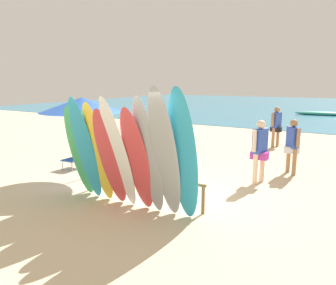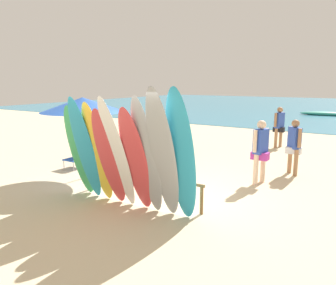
% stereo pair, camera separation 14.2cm
% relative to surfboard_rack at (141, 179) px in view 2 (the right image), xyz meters
% --- Properties ---
extents(ground, '(60.00, 60.00, 0.00)m').
position_rel_surfboard_rack_xyz_m(ground, '(0.00, 14.00, -0.51)').
color(ground, beige).
extents(ocean_water, '(60.00, 40.00, 0.02)m').
position_rel_surfboard_rack_xyz_m(ocean_water, '(0.00, 32.46, -0.50)').
color(ocean_water, teal).
rests_on(ocean_water, ground).
extents(surfboard_rack, '(3.15, 0.07, 0.64)m').
position_rel_surfboard_rack_xyz_m(surfboard_rack, '(0.00, 0.00, 0.00)').
color(surfboard_rack, brown).
rests_on(surfboard_rack, ground).
extents(surfboard_green_0, '(0.59, 0.72, 2.18)m').
position_rel_surfboard_rack_xyz_m(surfboard_green_0, '(-1.35, -0.56, 0.58)').
color(surfboard_green_0, '#38B266').
rests_on(surfboard_green_0, ground).
extents(surfboard_teal_1, '(0.54, 0.80, 2.39)m').
position_rel_surfboard_rack_xyz_m(surfboard_teal_1, '(-1.03, -0.68, 0.69)').
color(surfboard_teal_1, '#289EC6').
rests_on(surfboard_teal_1, ground).
extents(surfboard_yellow_2, '(0.60, 0.70, 2.28)m').
position_rel_surfboard_rack_xyz_m(surfboard_yellow_2, '(-0.71, -0.63, 0.63)').
color(surfboard_yellow_2, yellow).
rests_on(surfboard_yellow_2, ground).
extents(surfboard_red_3, '(0.59, 0.83, 2.18)m').
position_rel_surfboard_rack_xyz_m(surfboard_red_3, '(-0.32, -0.69, 0.58)').
color(surfboard_red_3, '#D13D42').
rests_on(surfboard_red_3, ground).
extents(surfboard_white_4, '(0.56, 0.93, 2.42)m').
position_rel_surfboard_rack_xyz_m(surfboard_white_4, '(-0.05, -0.74, 0.70)').
color(surfboard_white_4, white).
rests_on(surfboard_white_4, ground).
extents(surfboard_red_5, '(0.57, 0.83, 2.23)m').
position_rel_surfboard_rack_xyz_m(surfboard_red_5, '(0.37, -0.67, 0.61)').
color(surfboard_red_5, '#D13D42').
rests_on(surfboard_red_5, ground).
extents(surfboard_grey_6, '(0.55, 0.78, 2.44)m').
position_rel_surfboard_rack_xyz_m(surfboard_grey_6, '(0.64, -0.66, 0.71)').
color(surfboard_grey_6, '#999EA3').
rests_on(surfboard_grey_6, ground).
extents(surfboard_grey_7, '(0.58, 0.93, 2.62)m').
position_rel_surfboard_rack_xyz_m(surfboard_grey_7, '(1.03, -0.70, 0.80)').
color(surfboard_grey_7, '#999EA3').
rests_on(surfboard_grey_7, ground).
extents(surfboard_teal_8, '(0.58, 0.72, 2.61)m').
position_rel_surfboard_rack_xyz_m(surfboard_teal_8, '(1.37, -0.59, 0.80)').
color(surfboard_teal_8, '#289EC6').
rests_on(surfboard_teal_8, ground).
extents(beachgoer_midbeach, '(0.43, 0.60, 1.66)m').
position_rel_surfboard_rack_xyz_m(beachgoer_midbeach, '(1.21, 7.82, 0.45)').
color(beachgoer_midbeach, '#9E704C').
rests_on(beachgoer_midbeach, ground).
extents(beachgoer_near_rack, '(0.43, 0.48, 1.61)m').
position_rel_surfboard_rack_xyz_m(beachgoer_near_rack, '(2.51, 4.00, 0.42)').
color(beachgoer_near_rack, '#9E704C').
rests_on(beachgoer_near_rack, ground).
extents(beachgoer_strolling, '(0.40, 0.56, 1.52)m').
position_rel_surfboard_rack_xyz_m(beachgoer_strolling, '(-1.84, 5.14, 0.37)').
color(beachgoer_strolling, '#9E704C').
rests_on(beachgoer_strolling, ground).
extents(beachgoer_by_water, '(0.44, 0.62, 1.70)m').
position_rel_surfboard_rack_xyz_m(beachgoer_by_water, '(1.92, 2.64, 0.47)').
color(beachgoer_by_water, beige).
rests_on(beachgoer_by_water, ground).
extents(beachgoer_photographing, '(0.52, 0.39, 1.58)m').
position_rel_surfboard_rack_xyz_m(beachgoer_photographing, '(-2.55, 3.49, 0.40)').
color(beachgoer_photographing, brown).
rests_on(beachgoer_photographing, ground).
extents(beach_chair_red, '(0.72, 0.83, 0.82)m').
position_rel_surfboard_rack_xyz_m(beach_chair_red, '(-2.54, 1.81, -0.08)').
color(beach_chair_red, '#B7B7BC').
rests_on(beach_chair_red, ground).
extents(beach_chair_blue, '(0.51, 0.67, 0.83)m').
position_rel_surfboard_rack_xyz_m(beach_chair_blue, '(-3.41, 1.21, -0.08)').
color(beach_chair_blue, '#B7B7BC').
rests_on(beach_chair_blue, ground).
extents(beach_chair_striped, '(0.73, 0.83, 0.82)m').
position_rel_surfboard_rack_xyz_m(beach_chair_striped, '(-3.42, 2.58, -0.08)').
color(beach_chair_striped, '#B7B7BC').
rests_on(beach_chair_striped, ground).
extents(beach_umbrella, '(2.26, 2.26, 2.26)m').
position_rel_surfboard_rack_xyz_m(beach_umbrella, '(-2.37, 0.58, 1.55)').
color(beach_umbrella, silver).
rests_on(beach_umbrella, ground).
extents(distant_boat, '(4.42, 1.30, 0.35)m').
position_rel_surfboard_rack_xyz_m(distant_boat, '(1.71, 22.66, -0.35)').
color(distant_boat, teal).
rests_on(distant_boat, ground).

